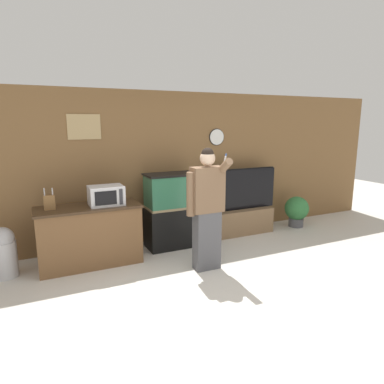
{
  "coord_description": "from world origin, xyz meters",
  "views": [
    {
      "loc": [
        -1.9,
        -3.17,
        2.07
      ],
      "look_at": [
        0.25,
        1.38,
        1.05
      ],
      "focal_mm": 32.0,
      "sensor_mm": 36.0,
      "label": 1
    }
  ],
  "objects_px": {
    "tv_on_stand": "(243,214)",
    "person_standing": "(207,208)",
    "knife_block": "(49,202)",
    "trash_bin": "(4,252)",
    "aquarium_on_stand": "(174,210)",
    "counter_island": "(90,235)",
    "microwave": "(106,195)",
    "potted_plant": "(297,210)"
  },
  "relations": [
    {
      "from": "aquarium_on_stand",
      "to": "tv_on_stand",
      "type": "height_order",
      "value": "aquarium_on_stand"
    },
    {
      "from": "microwave",
      "to": "person_standing",
      "type": "xyz_separation_m",
      "value": [
        1.22,
        -0.83,
        -0.12
      ]
    },
    {
      "from": "tv_on_stand",
      "to": "person_standing",
      "type": "distance_m",
      "value": 1.87
    },
    {
      "from": "knife_block",
      "to": "person_standing",
      "type": "xyz_separation_m",
      "value": [
        1.99,
        -0.89,
        -0.09
      ]
    },
    {
      "from": "tv_on_stand",
      "to": "potted_plant",
      "type": "relative_size",
      "value": 2.24
    },
    {
      "from": "counter_island",
      "to": "aquarium_on_stand",
      "type": "distance_m",
      "value": 1.44
    },
    {
      "from": "counter_island",
      "to": "aquarium_on_stand",
      "type": "height_order",
      "value": "aquarium_on_stand"
    },
    {
      "from": "tv_on_stand",
      "to": "trash_bin",
      "type": "bearing_deg",
      "value": -176.84
    },
    {
      "from": "trash_bin",
      "to": "aquarium_on_stand",
      "type": "bearing_deg",
      "value": 3.01
    },
    {
      "from": "aquarium_on_stand",
      "to": "counter_island",
      "type": "bearing_deg",
      "value": -172.25
    },
    {
      "from": "knife_block",
      "to": "potted_plant",
      "type": "distance_m",
      "value": 4.63
    },
    {
      "from": "microwave",
      "to": "potted_plant",
      "type": "bearing_deg",
      "value": 3.03
    },
    {
      "from": "knife_block",
      "to": "trash_bin",
      "type": "xyz_separation_m",
      "value": [
        -0.62,
        0.04,
        -0.64
      ]
    },
    {
      "from": "knife_block",
      "to": "tv_on_stand",
      "type": "relative_size",
      "value": 0.22
    },
    {
      "from": "aquarium_on_stand",
      "to": "microwave",
      "type": "bearing_deg",
      "value": -168.8
    },
    {
      "from": "knife_block",
      "to": "aquarium_on_stand",
      "type": "xyz_separation_m",
      "value": [
        1.92,
        0.17,
        -0.37
      ]
    },
    {
      "from": "microwave",
      "to": "knife_block",
      "type": "relative_size",
      "value": 1.63
    },
    {
      "from": "tv_on_stand",
      "to": "potted_plant",
      "type": "bearing_deg",
      "value": -5.32
    },
    {
      "from": "tv_on_stand",
      "to": "trash_bin",
      "type": "distance_m",
      "value": 4.0
    },
    {
      "from": "aquarium_on_stand",
      "to": "person_standing",
      "type": "height_order",
      "value": "person_standing"
    },
    {
      "from": "knife_block",
      "to": "aquarium_on_stand",
      "type": "distance_m",
      "value": 1.97
    },
    {
      "from": "tv_on_stand",
      "to": "trash_bin",
      "type": "height_order",
      "value": "tv_on_stand"
    },
    {
      "from": "counter_island",
      "to": "microwave",
      "type": "height_order",
      "value": "microwave"
    },
    {
      "from": "counter_island",
      "to": "tv_on_stand",
      "type": "distance_m",
      "value": 2.87
    },
    {
      "from": "person_standing",
      "to": "trash_bin",
      "type": "relative_size",
      "value": 2.49
    },
    {
      "from": "microwave",
      "to": "potted_plant",
      "type": "height_order",
      "value": "microwave"
    },
    {
      "from": "knife_block",
      "to": "aquarium_on_stand",
      "type": "bearing_deg",
      "value": 5.02
    },
    {
      "from": "knife_block",
      "to": "tv_on_stand",
      "type": "xyz_separation_m",
      "value": [
        3.37,
        0.26,
        -0.63
      ]
    },
    {
      "from": "tv_on_stand",
      "to": "potted_plant",
      "type": "distance_m",
      "value": 1.22
    },
    {
      "from": "microwave",
      "to": "aquarium_on_stand",
      "type": "distance_m",
      "value": 1.24
    },
    {
      "from": "trash_bin",
      "to": "potted_plant",
      "type": "bearing_deg",
      "value": 1.18
    },
    {
      "from": "counter_island",
      "to": "potted_plant",
      "type": "relative_size",
      "value": 2.4
    },
    {
      "from": "potted_plant",
      "to": "knife_block",
      "type": "bearing_deg",
      "value": -178.22
    },
    {
      "from": "knife_block",
      "to": "trash_bin",
      "type": "distance_m",
      "value": 0.89
    },
    {
      "from": "counter_island",
      "to": "knife_block",
      "type": "relative_size",
      "value": 4.92
    },
    {
      "from": "microwave",
      "to": "potted_plant",
      "type": "xyz_separation_m",
      "value": [
        3.82,
        0.2,
        -0.69
      ]
    },
    {
      "from": "tv_on_stand",
      "to": "trash_bin",
      "type": "xyz_separation_m",
      "value": [
        -3.99,
        -0.22,
        -0.01
      ]
    },
    {
      "from": "knife_block",
      "to": "tv_on_stand",
      "type": "bearing_deg",
      "value": 4.34
    },
    {
      "from": "counter_island",
      "to": "knife_block",
      "type": "bearing_deg",
      "value": 177.34
    },
    {
      "from": "microwave",
      "to": "tv_on_stand",
      "type": "bearing_deg",
      "value": 6.91
    },
    {
      "from": "tv_on_stand",
      "to": "knife_block",
      "type": "bearing_deg",
      "value": -175.66
    },
    {
      "from": "counter_island",
      "to": "aquarium_on_stand",
      "type": "bearing_deg",
      "value": 7.75
    }
  ]
}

